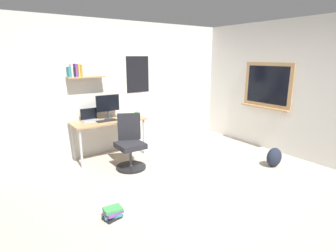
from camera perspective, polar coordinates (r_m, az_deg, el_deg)
name	(u,v)px	position (r m, az deg, el deg)	size (l,w,h in m)	color
ground_plane	(203,191)	(4.06, 7.50, -13.62)	(5.20, 5.20, 0.00)	#ADA393
wall_back	(124,87)	(5.65, -9.32, 8.22)	(5.00, 0.30, 2.60)	silver
wall_right	(302,90)	(5.60, 26.67, 6.80)	(0.22, 5.00, 2.60)	silver
desk	(109,124)	(5.22, -12.48, 0.38)	(1.38, 0.56, 0.74)	tan
office_chair	(130,145)	(4.74, -8.09, -4.07)	(0.54, 0.56, 0.95)	black
laptop	(90,118)	(5.21, -16.30, 1.66)	(0.31, 0.21, 0.23)	#ADAFB5
monitor_primary	(108,105)	(5.24, -12.73, 4.38)	(0.46, 0.17, 0.46)	#38383D
keyboard	(107,121)	(5.11, -12.94, 1.13)	(0.37, 0.13, 0.02)	black
computer_mouse	(120,118)	(5.22, -10.11, 1.63)	(0.10, 0.06, 0.03)	#262628
coffee_mug	(137,114)	(5.42, -6.71, 2.56)	(0.08, 0.08, 0.09)	#338C4C
backpack	(274,157)	(5.15, 21.71, -6.21)	(0.32, 0.22, 0.35)	#1E2333
book_stack_on_floor	(113,213)	(3.47, -11.71, -17.73)	(0.25, 0.20, 0.14)	black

